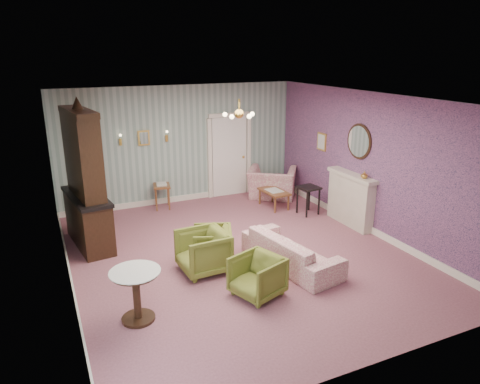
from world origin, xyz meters
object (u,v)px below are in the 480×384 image
sofa_chintz (291,245)px  coffee_table (274,199)px  olive_chair_b (203,250)px  wingback_chair (272,178)px  side_table_black (308,200)px  olive_chair_a (257,275)px  olive_chair_c (212,243)px  fireplace (350,199)px  pedestal_table (137,295)px  dresser (84,176)px

sofa_chintz → coffee_table: 3.11m
olive_chair_b → coffee_table: (2.72, 2.41, -0.19)m
sofa_chintz → wingback_chair: wingback_chair is taller
sofa_chintz → side_table_black: bearing=-49.0°
olive_chair_a → sofa_chintz: sofa_chintz is taller
sofa_chintz → coffee_table: bearing=-32.9°
olive_chair_b → olive_chair_c: (0.30, 0.32, -0.06)m
olive_chair_c → sofa_chintz: size_ratio=0.35×
sofa_chintz → fireplace: size_ratio=1.43×
olive_chair_a → pedestal_table: pedestal_table is taller
olive_chair_c → wingback_chair: 3.93m
dresser → coffee_table: size_ratio=3.35×
olive_chair_c → coffee_table: bearing=151.5°
olive_chair_c → pedestal_table: (-1.66, -1.32, 0.04)m
wingback_chair → fireplace: size_ratio=0.85×
coffee_table → pedestal_table: size_ratio=1.08×
wingback_chair → side_table_black: size_ratio=1.77×
wingback_chair → sofa_chintz: bearing=102.1°
coffee_table → pedestal_table: 5.32m
sofa_chintz → olive_chair_b: bearing=63.7°
side_table_black → pedestal_table: size_ratio=0.86×
olive_chair_c → fireplace: (3.41, 0.41, 0.23)m
olive_chair_c → sofa_chintz: sofa_chintz is taller
fireplace → wingback_chair: bearing=105.2°
olive_chair_a → coffee_table: bearing=127.9°
pedestal_table → olive_chair_b: bearing=36.2°
fireplace → olive_chair_b: bearing=-168.7°
side_table_black → sofa_chintz: bearing=-129.2°
fireplace → pedestal_table: 5.36m
olive_chair_a → wingback_chair: 4.95m
olive_chair_a → fireplace: fireplace is taller
olive_chair_b → dresser: dresser is taller
coffee_table → pedestal_table: (-4.08, -3.41, 0.18)m
sofa_chintz → dresser: (-3.15, 2.44, 1.03)m
olive_chair_c → side_table_black: size_ratio=1.04×
dresser → sofa_chintz: bearing=-45.4°
olive_chair_c → coffee_table: olive_chair_c is taller
coffee_table → dresser: bearing=-174.7°
olive_chair_a → olive_chair_b: (-0.49, 1.11, 0.05)m
olive_chair_b → wingback_chair: (3.06, 3.12, 0.11)m
sofa_chintz → wingback_chair: size_ratio=1.69×
side_table_black → pedestal_table: (-4.58, -2.66, 0.06)m
wingback_chair → pedestal_table: bearing=78.6°
olive_chair_c → dresser: size_ratio=0.25×
sofa_chintz → pedestal_table: 2.92m
olive_chair_a → olive_chair_c: (-0.19, 1.43, -0.01)m
olive_chair_a → sofa_chintz: 1.21m
fireplace → side_table_black: (-0.48, 0.92, -0.24)m
wingback_chair → pedestal_table: (-4.42, -4.12, -0.13)m
pedestal_table → fireplace: bearing=18.9°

